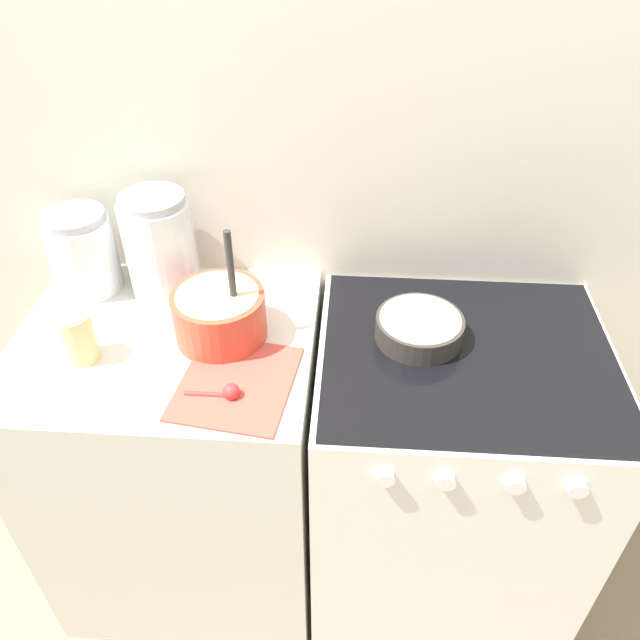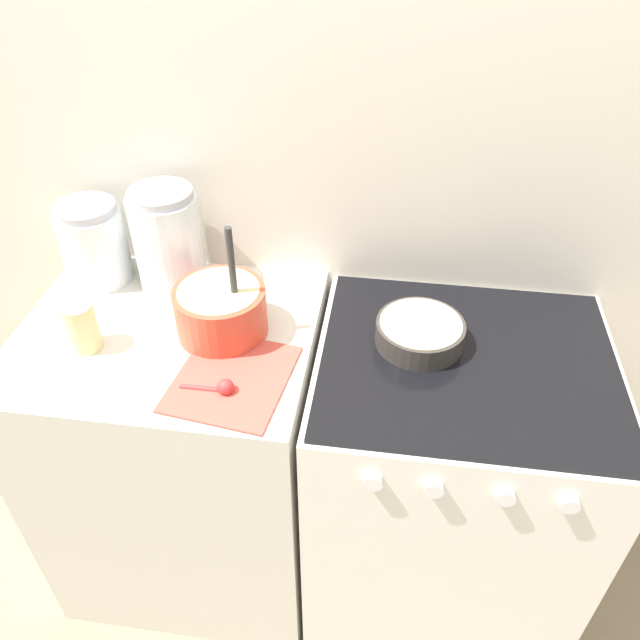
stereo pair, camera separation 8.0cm
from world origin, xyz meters
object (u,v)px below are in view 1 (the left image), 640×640
(mixing_bowl, at_px, (220,313))
(tin_can, at_px, (78,338))
(stove, at_px, (444,477))
(baking_pan, at_px, (419,327))
(storage_jar_left, at_px, (84,257))
(storage_jar_middle, at_px, (161,252))

(mixing_bowl, distance_m, tin_can, 0.31)
(stove, relative_size, baking_pan, 4.51)
(stove, relative_size, storage_jar_left, 4.30)
(storage_jar_left, relative_size, storage_jar_middle, 0.80)
(stove, bearing_deg, storage_jar_middle, 165.68)
(storage_jar_left, height_order, storage_jar_middle, storage_jar_middle)
(storage_jar_middle, bearing_deg, mixing_bowl, -44.63)
(mixing_bowl, bearing_deg, tin_can, -161.64)
(stove, xyz_separation_m, mixing_bowl, (-0.57, 0.02, 0.53))
(baking_pan, bearing_deg, storage_jar_left, 169.91)
(storage_jar_left, distance_m, storage_jar_middle, 0.20)
(mixing_bowl, height_order, storage_jar_middle, mixing_bowl)
(mixing_bowl, height_order, tin_can, mixing_bowl)
(tin_can, bearing_deg, storage_jar_middle, 66.06)
(storage_jar_middle, distance_m, tin_can, 0.30)
(storage_jar_left, relative_size, tin_can, 1.78)
(mixing_bowl, xyz_separation_m, storage_jar_left, (-0.38, 0.17, 0.02))
(mixing_bowl, height_order, baking_pan, mixing_bowl)
(storage_jar_middle, bearing_deg, storage_jar_left, 180.00)
(mixing_bowl, xyz_separation_m, baking_pan, (0.46, 0.02, -0.04))
(mixing_bowl, relative_size, baking_pan, 1.40)
(storage_jar_middle, xyz_separation_m, tin_can, (-0.12, -0.27, -0.05))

